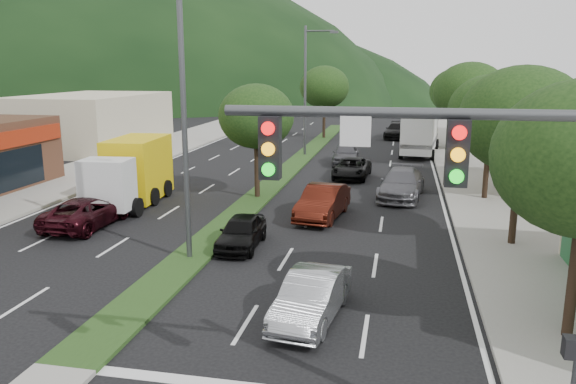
% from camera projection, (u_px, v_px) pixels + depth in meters
% --- Properties ---
extents(ground, '(160.00, 160.00, 0.00)m').
position_uv_depth(ground, '(65.00, 371.00, 13.22)').
color(ground, black).
rests_on(ground, ground).
extents(sidewalk_right, '(5.00, 90.00, 0.15)m').
position_uv_depth(sidewalk_right, '(482.00, 181.00, 34.66)').
color(sidewalk_right, gray).
rests_on(sidewalk_right, ground).
extents(sidewalk_left, '(6.00, 90.00, 0.15)m').
position_uv_depth(sidewalk_left, '(104.00, 166.00, 39.63)').
color(sidewalk_left, gray).
rests_on(sidewalk_left, ground).
extents(median, '(1.60, 56.00, 0.12)m').
position_uv_depth(median, '(293.00, 166.00, 39.96)').
color(median, '#1F3A15').
rests_on(median, ground).
extents(traffic_signal, '(6.12, 0.40, 7.00)m').
position_uv_depth(traffic_signal, '(493.00, 219.00, 8.96)').
color(traffic_signal, '#47494C').
rests_on(traffic_signal, ground).
extents(bldg_left_far, '(9.00, 14.00, 4.60)m').
position_uv_depth(bldg_left_far, '(92.00, 121.00, 48.91)').
color(bldg_left_far, '#B6AA91').
rests_on(bldg_left_far, ground).
extents(bldg_right_far, '(10.00, 16.00, 5.20)m').
position_uv_depth(bldg_right_far, '(537.00, 116.00, 50.90)').
color(bldg_right_far, '#B6AA91').
rests_on(bldg_right_far, ground).
extents(hill_far, '(176.00, 132.00, 82.00)m').
position_uv_depth(hill_far, '(30.00, 96.00, 133.94)').
color(hill_far, black).
rests_on(hill_far, ground).
extents(tree_r_b, '(4.80, 4.80, 6.94)m').
position_uv_depth(tree_r_b, '(523.00, 120.00, 21.24)').
color(tree_r_b, black).
rests_on(tree_r_b, sidewalk_right).
extents(tree_r_c, '(4.40, 4.40, 6.48)m').
position_uv_depth(tree_r_c, '(491.00, 111.00, 28.95)').
color(tree_r_c, black).
rests_on(tree_r_c, sidewalk_right).
extents(tree_r_d, '(5.00, 5.00, 7.17)m').
position_uv_depth(tree_r_d, '(470.00, 93.00, 38.41)').
color(tree_r_d, black).
rests_on(tree_r_d, sidewalk_right).
extents(tree_r_e, '(4.60, 4.60, 6.71)m').
position_uv_depth(tree_r_e, '(457.00, 91.00, 48.03)').
color(tree_r_e, black).
rests_on(tree_r_e, sidewalk_right).
extents(tree_med_near, '(4.00, 4.00, 6.02)m').
position_uv_depth(tree_med_near, '(256.00, 116.00, 29.44)').
color(tree_med_near, black).
rests_on(tree_med_near, median).
extents(tree_med_far, '(4.80, 4.80, 6.94)m').
position_uv_depth(tree_med_far, '(324.00, 87.00, 54.17)').
color(tree_med_far, black).
rests_on(tree_med_far, median).
extents(streetlight_near, '(2.60, 0.25, 10.00)m').
position_uv_depth(streetlight_near, '(189.00, 108.00, 19.59)').
color(streetlight_near, '#47494C').
rests_on(streetlight_near, ground).
extents(streetlight_mid, '(2.60, 0.25, 10.00)m').
position_uv_depth(streetlight_mid, '(308.00, 85.00, 43.49)').
color(streetlight_mid, '#47494C').
rests_on(streetlight_mid, ground).
extents(sedan_silver, '(1.92, 4.23, 1.34)m').
position_uv_depth(sedan_silver, '(311.00, 297.00, 15.81)').
color(sedan_silver, '#999CA0').
rests_on(sedan_silver, ground).
extents(suv_maroon, '(2.33, 4.89, 1.35)m').
position_uv_depth(suv_maroon, '(87.00, 212.00, 24.95)').
color(suv_maroon, black).
rests_on(suv_maroon, ground).
extents(car_queue_a, '(1.63, 3.77, 1.27)m').
position_uv_depth(car_queue_a, '(241.00, 232.00, 22.12)').
color(car_queue_a, black).
rests_on(car_queue_a, ground).
extents(car_queue_b, '(2.74, 5.53, 1.54)m').
position_uv_depth(car_queue_b, '(401.00, 184.00, 30.45)').
color(car_queue_b, '#57565C').
rests_on(car_queue_b, ground).
extents(car_queue_c, '(2.21, 4.84, 1.54)m').
position_uv_depth(car_queue_c, '(323.00, 202.00, 26.37)').
color(car_queue_c, '#43140B').
rests_on(car_queue_c, ground).
extents(car_queue_d, '(2.36, 4.63, 1.25)m').
position_uv_depth(car_queue_d, '(352.00, 168.00, 35.87)').
color(car_queue_d, black).
rests_on(car_queue_d, ground).
extents(car_queue_e, '(1.99, 4.54, 1.52)m').
position_uv_depth(car_queue_e, '(346.00, 154.00, 40.79)').
color(car_queue_e, '#4A494E').
rests_on(car_queue_e, ground).
extents(car_queue_f, '(2.71, 5.44, 1.52)m').
position_uv_depth(car_queue_f, '(397.00, 131.00, 55.44)').
color(car_queue_f, black).
rests_on(car_queue_f, ground).
extents(box_truck, '(3.07, 6.93, 3.33)m').
position_uv_depth(box_truck, '(132.00, 174.00, 28.97)').
color(box_truck, silver).
rests_on(box_truck, ground).
extents(motorhome, '(3.39, 8.62, 3.23)m').
position_uv_depth(motorhome, '(420.00, 133.00, 45.46)').
color(motorhome, white).
rests_on(motorhome, ground).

